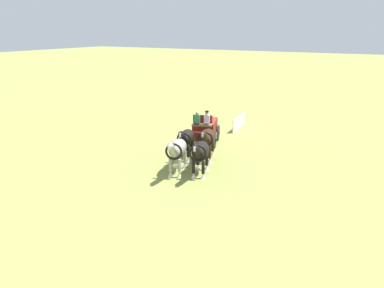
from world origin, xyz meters
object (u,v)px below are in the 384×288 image
object	(u,v)px
show_wagon	(205,128)
draft_horse_rear_near	(207,139)
draft_horse_rear_off	(186,138)
draft_horse_lead_near	(200,152)
draft_horse_lead_off	(177,150)

from	to	relation	value
show_wagon	draft_horse_rear_near	bearing A→B (deg)	29.74
draft_horse_rear_off	draft_horse_rear_near	bearing A→B (deg)	109.78
draft_horse_rear_near	draft_horse_lead_near	xyz separation A→B (m)	(2.46, 0.84, -0.04)
show_wagon	draft_horse_lead_off	bearing A→B (deg)	12.67
draft_horse_lead_off	show_wagon	bearing A→B (deg)	-167.33
draft_horse_rear_near	draft_horse_lead_near	distance (m)	2.60
draft_horse_lead_near	draft_horse_rear_off	bearing A→B (deg)	-134.39
draft_horse_rear_near	draft_horse_rear_off	distance (m)	1.30
draft_horse_rear_near	draft_horse_rear_off	bearing A→B (deg)	-70.22
show_wagon	draft_horse_rear_off	world-z (taller)	show_wagon
draft_horse_rear_near	draft_horse_rear_off	world-z (taller)	draft_horse_rear_near
show_wagon	draft_horse_rear_near	distance (m)	3.45
draft_horse_rear_off	draft_horse_lead_near	xyz separation A→B (m)	(2.02, 2.06, 0.02)
draft_horse_lead_near	draft_horse_lead_off	xyz separation A→B (m)	(0.42, -1.23, 0.05)
draft_horse_rear_near	draft_horse_lead_off	size ratio (longest dim) A/B	0.96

